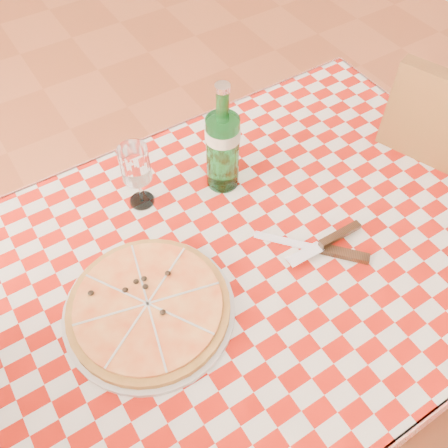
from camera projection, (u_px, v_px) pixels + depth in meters
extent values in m
plane|color=#9D5132|center=(239.00, 382.00, 1.67)|extent=(6.00, 6.00, 0.00)
cube|color=brown|center=(246.00, 263.00, 1.10)|extent=(1.20, 0.80, 0.04)
cylinder|color=brown|center=(13.00, 338.00, 1.39)|extent=(0.06, 0.06, 0.71)
cylinder|color=brown|center=(316.00, 184.00, 1.75)|extent=(0.06, 0.06, 0.71)
cube|color=#A7140A|center=(247.00, 257.00, 1.08)|extent=(1.30, 0.90, 0.01)
cylinder|color=brown|center=(351.00, 254.00, 1.72)|extent=(0.04, 0.04, 0.46)
cylinder|color=brown|center=(400.00, 188.00, 1.90)|extent=(0.04, 0.04, 0.46)
cylinder|color=brown|center=(8.00, 447.00, 1.33)|extent=(0.04, 0.04, 0.47)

